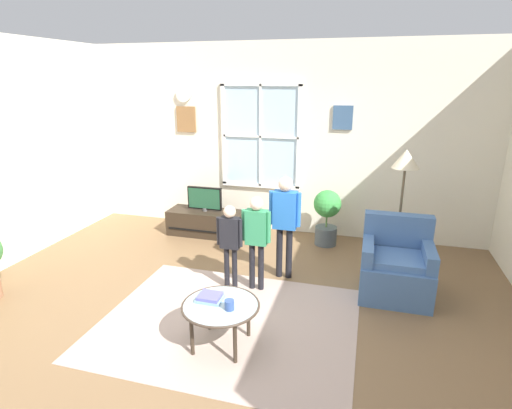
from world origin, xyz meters
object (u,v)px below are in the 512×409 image
at_px(tv_stand, 206,223).
at_px(floor_lamp, 405,172).
at_px(armchair, 396,267).
at_px(television, 205,199).
at_px(cup, 229,305).
at_px(potted_plant_by_window, 327,214).
at_px(coffee_table, 221,307).
at_px(person_green_shirt, 256,233).
at_px(book_stack, 210,297).
at_px(remote_near_books, 216,297).
at_px(person_blue_shirt, 285,216).
at_px(person_black_shirt, 230,238).

distance_m(tv_stand, floor_lamp, 3.08).
distance_m(tv_stand, armchair, 3.00).
bearing_deg(tv_stand, armchair, -22.22).
distance_m(television, cup, 2.92).
distance_m(television, potted_plant_by_window, 1.87).
height_order(coffee_table, person_green_shirt, person_green_shirt).
xyz_separation_m(television, book_stack, (1.09, -2.51, -0.14)).
relative_size(television, coffee_table, 0.77).
height_order(television, armchair, armchair).
height_order(coffee_table, cup, cup).
relative_size(television, remote_near_books, 3.90).
bearing_deg(tv_stand, television, -90.00).
xyz_separation_m(person_blue_shirt, floor_lamp, (1.32, 0.47, 0.52)).
bearing_deg(cup, person_blue_shirt, 83.75).
relative_size(armchair, person_blue_shirt, 0.69).
height_order(armchair, potted_plant_by_window, armchair).
xyz_separation_m(coffee_table, book_stack, (-0.12, 0.05, 0.05)).
bearing_deg(armchair, cup, -134.67).
bearing_deg(cup, floor_lamp, 53.40).
height_order(cup, person_green_shirt, person_green_shirt).
xyz_separation_m(person_green_shirt, potted_plant_by_window, (0.63, 1.56, -0.22)).
distance_m(armchair, book_stack, 2.18).
bearing_deg(person_green_shirt, tv_stand, 130.24).
bearing_deg(person_black_shirt, coffee_table, -75.62).
bearing_deg(person_green_shirt, person_blue_shirt, 57.52).
distance_m(book_stack, remote_near_books, 0.06).
height_order(tv_stand, potted_plant_by_window, potted_plant_by_window).
bearing_deg(cup, tv_stand, 116.68).
xyz_separation_m(remote_near_books, person_black_shirt, (-0.18, 0.94, 0.20)).
bearing_deg(cup, television, 116.71).
relative_size(remote_near_books, potted_plant_by_window, 0.17).
bearing_deg(potted_plant_by_window, person_blue_shirt, -107.90).
bearing_deg(coffee_table, potted_plant_by_window, 76.24).
bearing_deg(tv_stand, cup, -63.32).
xyz_separation_m(armchair, remote_near_books, (-1.64, -1.34, 0.10)).
relative_size(armchair, person_black_shirt, 0.86).
xyz_separation_m(person_green_shirt, floor_lamp, (1.56, 0.85, 0.61)).
relative_size(tv_stand, coffee_table, 1.63).
height_order(remote_near_books, floor_lamp, floor_lamp).
relative_size(television, person_black_shirt, 0.54).
xyz_separation_m(cup, person_green_shirt, (-0.08, 1.15, 0.24)).
bearing_deg(coffee_table, person_black_shirt, 104.38).
bearing_deg(person_blue_shirt, person_black_shirt, -140.03).
bearing_deg(potted_plant_by_window, armchair, -53.58).
bearing_deg(book_stack, person_black_shirt, 98.39).
bearing_deg(floor_lamp, coffee_table, -129.17).
xyz_separation_m(remote_near_books, person_blue_shirt, (0.35, 1.39, 0.36)).
relative_size(coffee_table, person_green_shirt, 0.63).
bearing_deg(remote_near_books, potted_plant_by_window, 74.11).
bearing_deg(potted_plant_by_window, book_stack, -106.46).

